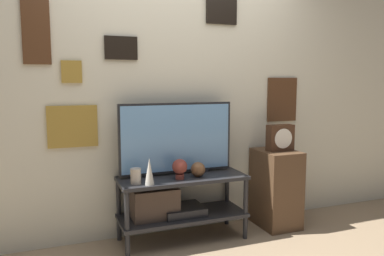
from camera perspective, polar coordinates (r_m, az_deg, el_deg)
name	(u,v)px	position (r m, az deg, el deg)	size (l,w,h in m)	color
ground_plane	(193,251)	(3.23, 0.14, -18.24)	(12.00, 12.00, 0.00)	#997F60
wall_back	(172,85)	(3.41, -3.04, 6.55)	(6.40, 0.08, 2.70)	beige
media_console	(172,201)	(3.29, -3.02, -11.11)	(1.11, 0.43, 0.57)	#232326
television	(177,138)	(3.28, -2.36, -1.51)	(1.02, 0.05, 0.63)	black
vase_round_glass	(198,169)	(3.25, 0.92, -6.31)	(0.13, 0.13, 0.13)	brown
vase_slim_bronze	(149,171)	(3.00, -6.51, -6.58)	(0.08, 0.08, 0.22)	beige
candle_jar	(136,176)	(3.05, -8.57, -7.26)	(0.09, 0.09, 0.13)	#C1B29E
decorative_bust	(180,168)	(3.16, -1.89, -6.04)	(0.13, 0.13, 0.17)	brown
side_table	(276,188)	(3.72, 12.64, -8.92)	(0.34, 0.44, 0.73)	#513823
mantel_clock	(280,138)	(3.61, 13.29, -1.46)	(0.26, 0.11, 0.25)	#422819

